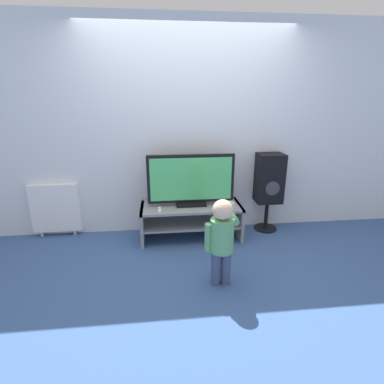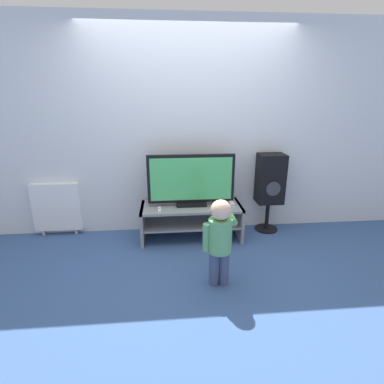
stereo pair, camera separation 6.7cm
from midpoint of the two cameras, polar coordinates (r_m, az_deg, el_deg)
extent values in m
plane|color=#38568C|center=(3.63, -0.28, -10.36)|extent=(16.00, 16.00, 0.00)
cube|color=silver|center=(3.78, -1.23, 11.62)|extent=(10.00, 0.06, 2.60)
cube|color=gray|center=(3.67, -0.69, -2.80)|extent=(1.23, 0.49, 0.03)
cube|color=gray|center=(3.76, -0.68, -5.97)|extent=(1.19, 0.45, 0.02)
cube|color=gray|center=(3.74, -9.86, -5.99)|extent=(0.04, 0.49, 0.43)
cube|color=gray|center=(3.85, 8.24, -5.22)|extent=(0.04, 0.49, 0.43)
cube|color=black|center=(3.68, -0.73, -2.15)|extent=(0.37, 0.20, 0.04)
cube|color=black|center=(3.58, -0.75, 2.55)|extent=(1.04, 0.05, 0.59)
cube|color=#4CBF66|center=(3.56, -0.70, 2.43)|extent=(0.97, 0.01, 0.52)
cube|color=white|center=(3.72, 6.88, -2.00)|extent=(0.05, 0.17, 0.05)
cube|color=#3F8CE5|center=(3.65, 7.18, -2.47)|extent=(0.03, 0.00, 0.01)
cube|color=white|center=(3.53, -6.74, -3.35)|extent=(0.03, 0.13, 0.02)
cylinder|color=#337FD8|center=(3.53, -6.75, -3.16)|extent=(0.01, 0.01, 0.00)
cylinder|color=#3F4C72|center=(2.92, 3.85, -14.17)|extent=(0.09, 0.09, 0.35)
cylinder|color=#3F4C72|center=(2.93, 5.79, -14.02)|extent=(0.09, 0.09, 0.35)
cylinder|color=#599E66|center=(2.76, 5.01, -8.22)|extent=(0.22, 0.22, 0.32)
sphere|color=beige|center=(2.66, 5.16, -3.38)|extent=(0.18, 0.18, 0.18)
cylinder|color=#599E66|center=(2.75, 2.41, -8.62)|extent=(0.07, 0.07, 0.27)
cylinder|color=#599E66|center=(2.85, 7.04, -4.70)|extent=(0.07, 0.27, 0.07)
sphere|color=beige|center=(2.97, 6.47, -3.71)|extent=(0.08, 0.08, 0.08)
cube|color=white|center=(3.01, 6.30, -3.43)|extent=(0.03, 0.13, 0.02)
cylinder|color=black|center=(4.18, 13.31, -6.69)|extent=(0.30, 0.30, 0.02)
cylinder|color=black|center=(4.10, 13.50, -4.33)|extent=(0.05, 0.05, 0.39)
cube|color=black|center=(3.94, 14.05, 2.57)|extent=(0.33, 0.26, 0.63)
cylinder|color=#38383D|center=(3.84, 14.62, 0.66)|extent=(0.18, 0.01, 0.18)
cube|color=white|center=(4.14, -25.02, -2.80)|extent=(0.59, 0.08, 0.62)
cube|color=silver|center=(4.34, -27.00, -7.05)|extent=(0.03, 0.05, 0.06)
cube|color=silver|center=(4.20, -21.74, -7.08)|extent=(0.03, 0.05, 0.06)
camera|label=1|loc=(0.03, -90.55, -0.18)|focal=28.00mm
camera|label=2|loc=(0.03, 89.45, 0.18)|focal=28.00mm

